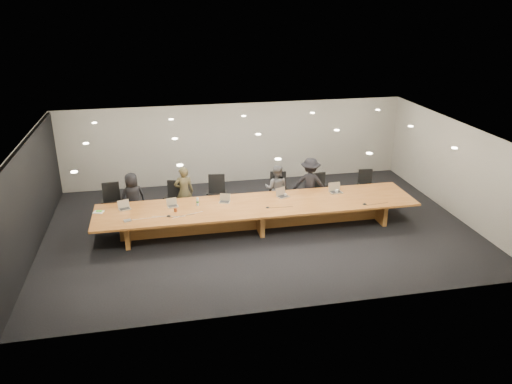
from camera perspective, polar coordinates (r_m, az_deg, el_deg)
The scene contains 29 objects.
ground at distance 14.31m, azimuth 0.24°, elevation -4.16°, with size 12.00×12.00×0.00m, color black.
back_wall at distance 17.51m, azimuth -2.42°, elevation 5.59°, with size 12.00×0.02×2.80m, color #B9B4A8.
left_wall_panel at distance 13.92m, azimuth -24.45°, elevation -0.81°, with size 0.08×7.84×2.74m, color black.
conference_table at distance 14.10m, azimuth 0.24°, elevation -2.25°, with size 9.00×1.80×0.75m.
chair_far_left at distance 15.09m, azimuth -16.12°, elevation -1.23°, with size 0.59×0.59×1.17m, color black, non-canonical shape.
chair_left at distance 15.03m, azimuth -9.37°, elevation -0.86°, with size 0.56×0.56×1.11m, color black, non-canonical shape.
chair_mid_left at distance 15.13m, azimuth -4.50°, elevation -0.30°, with size 0.61×0.61×1.19m, color black, non-canonical shape.
chair_mid_right at distance 15.37m, azimuth 2.60°, elevation 0.09°, with size 0.60×0.60×1.18m, color black, non-canonical shape.
chair_right at distance 15.70m, azimuth 7.53°, elevation 0.19°, with size 0.55×0.55×1.08m, color black, non-canonical shape.
chair_far_right at distance 16.28m, azimuth 12.54°, elevation 0.62°, with size 0.54×0.54×1.07m, color black, non-canonical shape.
person_a at distance 14.87m, azimuth -13.90°, elevation -0.65°, with size 0.73×0.48×1.50m, color black.
person_b at distance 14.90m, azimuth -8.21°, elevation -0.01°, with size 0.58×0.38×1.58m, color #39331F.
person_c at distance 15.20m, azimuth 2.34°, elevation 0.43°, with size 0.72×0.56×1.47m, color #4C4C4E.
person_d at distance 15.45m, azimuth 6.20°, elevation 0.98°, with size 1.05×0.60×1.63m, color black.
laptop_a at distance 14.08m, azimuth -14.81°, elevation -1.47°, with size 0.31×0.23×0.25m, color #C6B697, non-canonical shape.
laptop_b at distance 13.99m, azimuth -9.51°, elevation -1.23°, with size 0.29×0.21×0.23m, color #BCAF8F, non-canonical shape.
laptop_c at distance 14.11m, azimuth -3.64°, elevation -0.75°, with size 0.30×0.22×0.23m, color #B7AA8C, non-canonical shape.
laptop_d at distance 14.47m, azimuth 3.12°, elevation -0.08°, with size 0.34×0.24×0.27m, color #B8A58D, non-canonical shape.
laptop_e at distance 14.96m, azimuth 9.14°, elevation 0.45°, with size 0.37×0.27×0.29m, color #BEAE91, non-canonical shape.
water_bottle at distance 13.97m, azimuth -6.70°, elevation -1.12°, with size 0.07×0.07×0.22m, color #AEBFBA.
amber_mug at distance 13.68m, azimuth -9.18°, elevation -2.03°, with size 0.08×0.08×0.11m, color maroon.
paper_cup_near at distance 14.55m, azimuth 3.37°, elevation -0.36°, with size 0.07×0.07×0.08m, color silver.
paper_cup_far at distance 14.97m, azimuth 9.23°, elevation 0.08°, with size 0.09×0.09×0.10m, color white.
notepad at distance 14.14m, azimuth -17.56°, elevation -2.20°, with size 0.26×0.21×0.02m, color silver.
lime_gadget at distance 14.14m, azimuth -17.49°, elevation -2.09°, with size 0.15×0.09×0.02m, color #5FCF37.
av_box at distance 13.39m, azimuth -14.48°, elevation -3.18°, with size 0.19×0.14×0.03m, color #A3A3A8.
mic_left at distance 13.45m, azimuth -9.96°, elevation -2.68°, with size 0.12×0.12×0.03m, color black.
mic_center at distance 13.77m, azimuth 1.34°, elevation -1.75°, with size 0.11×0.11×0.03m, color black.
mic_right at distance 14.32m, azimuth 12.32°, elevation -1.32°, with size 0.12×0.12×0.03m, color black.
Camera 1 is at (-2.63, -12.62, 6.21)m, focal length 35.00 mm.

